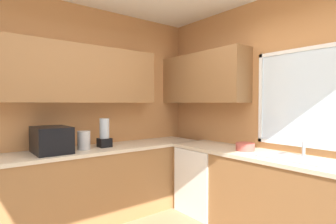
{
  "coord_description": "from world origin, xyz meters",
  "views": [
    {
      "loc": [
        1.5,
        -1.14,
        1.44
      ],
      "look_at": [
        -0.67,
        0.57,
        1.35
      ],
      "focal_mm": 28.14,
      "sensor_mm": 36.0,
      "label": 1
    }
  ],
  "objects_px": {
    "dishwasher": "(206,179)",
    "kettle": "(84,140)",
    "sink_assembly": "(296,158)",
    "blender_appliance": "(104,134)",
    "microwave": "(51,140)",
    "bowl": "(245,147)"
  },
  "relations": [
    {
      "from": "dishwasher",
      "to": "sink_assembly",
      "type": "height_order",
      "value": "sink_assembly"
    },
    {
      "from": "microwave",
      "to": "kettle",
      "type": "height_order",
      "value": "microwave"
    },
    {
      "from": "microwave",
      "to": "kettle",
      "type": "xyz_separation_m",
      "value": [
        0.02,
        0.35,
        -0.03
      ]
    },
    {
      "from": "bowl",
      "to": "blender_appliance",
      "type": "height_order",
      "value": "blender_appliance"
    },
    {
      "from": "dishwasher",
      "to": "blender_appliance",
      "type": "relative_size",
      "value": 2.35
    },
    {
      "from": "sink_assembly",
      "to": "bowl",
      "type": "xyz_separation_m",
      "value": [
        -0.59,
        -0.01,
        0.03
      ]
    },
    {
      "from": "microwave",
      "to": "sink_assembly",
      "type": "bearing_deg",
      "value": 44.52
    },
    {
      "from": "microwave",
      "to": "kettle",
      "type": "distance_m",
      "value": 0.36
    },
    {
      "from": "dishwasher",
      "to": "kettle",
      "type": "distance_m",
      "value": 1.66
    },
    {
      "from": "sink_assembly",
      "to": "bowl",
      "type": "bearing_deg",
      "value": -179.41
    },
    {
      "from": "kettle",
      "to": "blender_appliance",
      "type": "relative_size",
      "value": 0.61
    },
    {
      "from": "dishwasher",
      "to": "kettle",
      "type": "height_order",
      "value": "kettle"
    },
    {
      "from": "microwave",
      "to": "sink_assembly",
      "type": "height_order",
      "value": "microwave"
    },
    {
      "from": "blender_appliance",
      "to": "microwave",
      "type": "bearing_deg",
      "value": -90.0
    },
    {
      "from": "bowl",
      "to": "sink_assembly",
      "type": "bearing_deg",
      "value": 0.59
    },
    {
      "from": "dishwasher",
      "to": "sink_assembly",
      "type": "relative_size",
      "value": 1.33
    },
    {
      "from": "sink_assembly",
      "to": "blender_appliance",
      "type": "height_order",
      "value": "blender_appliance"
    },
    {
      "from": "bowl",
      "to": "blender_appliance",
      "type": "relative_size",
      "value": 0.59
    },
    {
      "from": "dishwasher",
      "to": "bowl",
      "type": "distance_m",
      "value": 0.78
    },
    {
      "from": "dishwasher",
      "to": "sink_assembly",
      "type": "distance_m",
      "value": 1.28
    },
    {
      "from": "dishwasher",
      "to": "kettle",
      "type": "xyz_separation_m",
      "value": [
        -0.64,
        -1.42,
        0.58
      ]
    },
    {
      "from": "sink_assembly",
      "to": "blender_appliance",
      "type": "distance_m",
      "value": 2.19
    }
  ]
}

